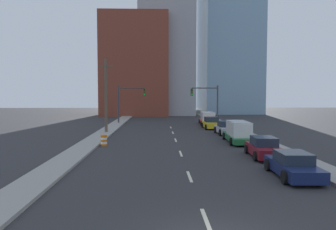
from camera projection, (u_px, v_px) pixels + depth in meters
sidewalk_left at (122, 120)px, 56.14m from camera, size 2.02×93.65×0.17m
sidewalk_right at (214, 120)px, 56.61m from camera, size 2.02×93.65×0.17m
lane_stripe_at_2m at (206, 221)px, 11.67m from camera, size 0.16×2.40×0.01m
lane_stripe_at_8m at (189, 176)px, 17.94m from camera, size 0.16×2.40×0.01m
lane_stripe_at_15m at (181, 153)px, 24.87m from camera, size 0.16×2.40×0.01m
lane_stripe_at_23m at (176, 140)px, 32.14m from camera, size 0.16×2.40×0.01m
lane_stripe_at_29m at (173, 133)px, 38.44m from camera, size 0.16×2.40×0.01m
lane_stripe_at_35m at (171, 127)px, 44.39m from camera, size 0.16×2.40×0.01m
building_brick_left at (136, 67)px, 72.55m from camera, size 14.00×16.00×21.22m
building_office_center at (166, 45)px, 76.41m from camera, size 12.00×20.00×31.88m
building_glass_right at (228, 40)px, 80.73m from camera, size 13.00×20.00×35.80m
traffic_signal_left at (127, 99)px, 49.71m from camera, size 4.26×0.35×5.85m
traffic_signal_right at (209, 99)px, 50.09m from camera, size 4.26×0.35×5.85m
utility_pole_left_mid at (106, 95)px, 37.43m from camera, size 1.60×0.32×8.53m
traffic_barrel at (104, 141)px, 28.49m from camera, size 0.56×0.56×0.95m
sedan_navy at (293, 165)px, 17.78m from camera, size 2.26×4.77×1.38m
sedan_maroon at (264, 148)px, 23.42m from camera, size 2.26×4.72×1.47m
box_truck_green at (238, 132)px, 30.49m from camera, size 2.38×6.37×1.99m
sedan_silver at (226, 128)px, 36.74m from camera, size 2.09×4.39×1.50m
sedan_yellow at (211, 123)px, 42.89m from camera, size 2.22×4.39×1.54m
box_truck_red at (208, 119)px, 48.88m from camera, size 2.60×6.50×1.85m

